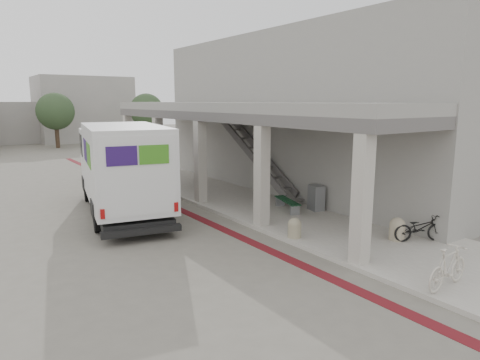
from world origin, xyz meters
TOP-DOWN VIEW (x-y plane):
  - ground at (0.00, 0.00)m, footprint 120.00×120.00m
  - bike_lane_stripe at (1.00, 2.00)m, footprint 0.35×40.00m
  - sidewalk at (4.00, 0.00)m, footprint 4.40×28.00m
  - transit_building at (6.83, 4.50)m, footprint 7.60×17.00m
  - tree_mid at (2.00, 30.00)m, footprint 3.20×3.20m
  - tree_right at (10.00, 29.00)m, footprint 3.20×3.20m
  - fedex_truck at (-0.94, 4.89)m, footprint 3.75×7.97m
  - bench at (4.01, 1.44)m, footprint 0.85×1.69m
  - bollard_near at (4.39, -2.95)m, footprint 0.44×0.44m
  - bollard_far at (2.10, -1.10)m, footprint 0.39×0.39m
  - utility_cabinet at (4.90, 0.86)m, footprint 0.53×0.63m
  - bicycle_black at (4.81, -3.39)m, footprint 1.58×1.16m
  - bicycle_cream at (2.50, -5.56)m, footprint 1.56×0.52m

SIDE VIEW (x-z plane):
  - ground at x=0.00m, z-range 0.00..0.00m
  - bike_lane_stripe at x=1.00m, z-range 0.00..0.01m
  - sidewalk at x=4.00m, z-range 0.00..0.12m
  - bench at x=4.01m, z-range 0.20..0.59m
  - bollard_far at x=2.10m, z-range 0.12..0.71m
  - bollard_near at x=4.39m, z-range 0.12..0.78m
  - bicycle_black at x=4.81m, z-range 0.12..0.91m
  - utility_cabinet at x=4.90m, z-range 0.12..1.04m
  - bicycle_cream at x=2.50m, z-range 0.12..1.05m
  - fedex_truck at x=-0.94m, z-range 0.11..3.38m
  - tree_mid at x=2.00m, z-range 0.78..5.58m
  - tree_right at x=10.00m, z-range 0.78..5.58m
  - transit_building at x=6.83m, z-range -0.10..6.90m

